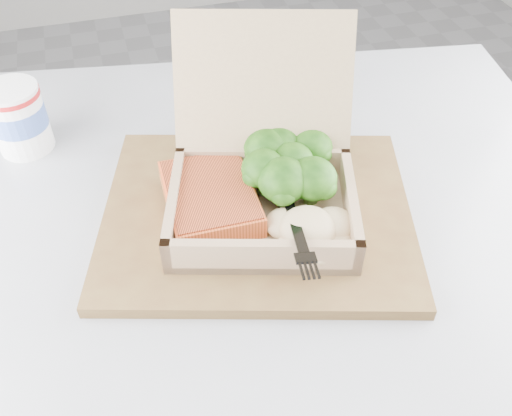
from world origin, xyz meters
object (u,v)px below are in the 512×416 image
object	(u,v)px
cafe_table	(270,340)
serving_tray	(257,214)
takeout_container	(263,168)
paper_cup	(18,117)

from	to	relation	value
cafe_table	serving_tray	world-z (taller)	serving_tray
cafe_table	serving_tray	bearing A→B (deg)	96.83
serving_tray	takeout_container	xyz separation A→B (m)	(0.01, 0.02, 0.05)
takeout_container	paper_cup	distance (m)	0.33
cafe_table	paper_cup	bearing A→B (deg)	134.97
takeout_container	paper_cup	world-z (taller)	takeout_container
paper_cup	cafe_table	bearing A→B (deg)	-45.03
cafe_table	serving_tray	xyz separation A→B (m)	(-0.01, 0.04, 0.20)
paper_cup	serving_tray	bearing A→B (deg)	-40.20
serving_tray	takeout_container	world-z (taller)	takeout_container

